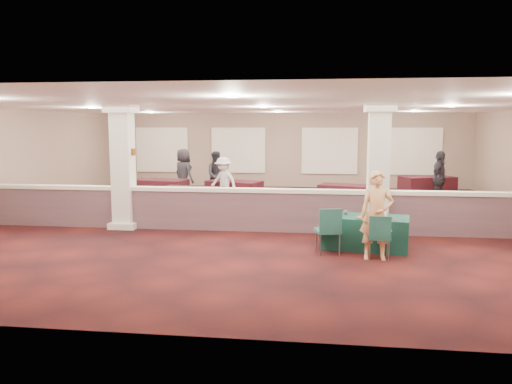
# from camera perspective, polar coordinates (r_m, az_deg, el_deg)

# --- Properties ---
(ground) EXTENTS (16.00, 16.00, 0.00)m
(ground) POSITION_cam_1_polar(r_m,az_deg,el_deg) (14.25, 0.80, -3.23)
(ground) COLOR #421210
(ground) RESTS_ON ground
(wall_back) EXTENTS (16.00, 0.04, 3.20)m
(wall_back) POSITION_cam_1_polar(r_m,az_deg,el_deg) (21.99, 3.16, 4.76)
(wall_back) COLOR #8D6F61
(wall_back) RESTS_ON ground
(wall_front) EXTENTS (16.00, 0.04, 3.20)m
(wall_front) POSITION_cam_1_polar(r_m,az_deg,el_deg) (6.21, -7.54, -2.38)
(wall_front) COLOR #8D6F61
(wall_front) RESTS_ON ground
(wall_left) EXTENTS (0.04, 16.00, 3.20)m
(wall_left) POSITION_cam_1_polar(r_m,az_deg,el_deg) (16.92, -27.26, 3.10)
(wall_left) COLOR #8D6F61
(wall_left) RESTS_ON ground
(ceiling) EXTENTS (16.00, 16.00, 0.02)m
(ceiling) POSITION_cam_1_polar(r_m,az_deg,el_deg) (14.01, 0.82, 9.73)
(ceiling) COLOR white
(ceiling) RESTS_ON wall_back
(partition_wall) EXTENTS (15.60, 0.28, 1.10)m
(partition_wall) POSITION_cam_1_polar(r_m,az_deg,el_deg) (12.68, 0.04, -1.97)
(partition_wall) COLOR #573B44
(partition_wall) RESTS_ON ground
(column_left) EXTENTS (0.72, 0.72, 3.20)m
(column_left) POSITION_cam_1_polar(r_m,az_deg,el_deg) (13.45, -14.95, 2.91)
(column_left) COLOR silver
(column_left) RESTS_ON ground
(column_right) EXTENTS (0.72, 0.72, 3.20)m
(column_right) POSITION_cam_1_polar(r_m,az_deg,el_deg) (12.53, 13.79, 2.63)
(column_right) COLOR silver
(column_right) RESTS_ON ground
(sconce_left) EXTENTS (0.12, 0.12, 0.18)m
(sconce_left) POSITION_cam_1_polar(r_m,az_deg,el_deg) (13.53, -16.10, 4.44)
(sconce_left) COLOR brown
(sconce_left) RESTS_ON column_left
(sconce_right) EXTENTS (0.12, 0.12, 0.18)m
(sconce_right) POSITION_cam_1_polar(r_m,az_deg,el_deg) (13.32, -13.88, 4.47)
(sconce_right) COLOR brown
(sconce_right) RESTS_ON column_left
(near_table) EXTENTS (1.98, 1.24, 0.71)m
(near_table) POSITION_cam_1_polar(r_m,az_deg,el_deg) (11.20, 12.32, -4.53)
(near_table) COLOR #0F372C
(near_table) RESTS_ON ground
(conf_chair_main) EXTENTS (0.47, 0.47, 0.90)m
(conf_chair_main) POSITION_cam_1_polar(r_m,az_deg,el_deg) (10.31, 13.93, -4.62)
(conf_chair_main) COLOR #1C534E
(conf_chair_main) RESTS_ON ground
(conf_chair_side) EXTENTS (0.59, 0.59, 0.99)m
(conf_chair_side) POSITION_cam_1_polar(r_m,az_deg,el_deg) (10.49, 8.33, -3.98)
(conf_chair_side) COLOR #1C534E
(conf_chair_side) RESTS_ON ground
(woman) EXTENTS (0.65, 0.44, 1.79)m
(woman) POSITION_cam_1_polar(r_m,az_deg,el_deg) (10.23, 13.62, -2.62)
(woman) COLOR tan
(woman) RESTS_ON ground
(far_table_front_left) EXTENTS (1.84, 1.11, 0.71)m
(far_table_front_left) POSITION_cam_1_polar(r_m,az_deg,el_deg) (16.33, -7.66, -0.66)
(far_table_front_left) COLOR black
(far_table_front_left) RESTS_ON ground
(far_table_front_center) EXTENTS (1.68, 0.88, 0.67)m
(far_table_front_center) POSITION_cam_1_polar(r_m,az_deg,el_deg) (15.40, 4.58, -1.19)
(far_table_front_center) COLOR black
(far_table_front_center) RESTS_ON ground
(far_table_front_right) EXTENTS (1.98, 1.36, 0.73)m
(far_table_front_right) POSITION_cam_1_polar(r_m,az_deg,el_deg) (16.86, 10.35, -0.42)
(far_table_front_right) COLOR black
(far_table_front_right) RESTS_ON ground
(far_table_back_left) EXTENTS (2.03, 1.23, 0.77)m
(far_table_back_left) POSITION_cam_1_polar(r_m,az_deg,el_deg) (18.16, -10.93, 0.20)
(far_table_back_left) COLOR black
(far_table_back_left) RESTS_ON ground
(far_table_back_center) EXTENTS (2.07, 1.47, 0.76)m
(far_table_back_center) POSITION_cam_1_polar(r_m,az_deg,el_deg) (17.51, -2.50, 0.04)
(far_table_back_center) COLOR black
(far_table_back_center) RESTS_ON ground
(far_table_back_right) EXTENTS (2.17, 1.60, 0.79)m
(far_table_back_right) POSITION_cam_1_polar(r_m,az_deg,el_deg) (19.82, 18.97, 0.56)
(far_table_back_right) COLOR black
(far_table_back_right) RESTS_ON ground
(attendee_a) EXTENTS (0.95, 0.73, 1.75)m
(attendee_a) POSITION_cam_1_polar(r_m,az_deg,el_deg) (18.38, -4.46, 1.94)
(attendee_a) COLOR black
(attendee_a) RESTS_ON ground
(attendee_b) EXTENTS (1.14, 0.90, 1.62)m
(attendee_b) POSITION_cam_1_polar(r_m,az_deg,el_deg) (16.97, -3.74, 1.26)
(attendee_b) COLOR #B9B8B4
(attendee_b) RESTS_ON ground
(attendee_c) EXTENTS (0.98, 1.21, 1.86)m
(attendee_c) POSITION_cam_1_polar(r_m,az_deg,el_deg) (17.43, 20.19, 1.37)
(attendee_c) COLOR black
(attendee_c) RESTS_ON ground
(attendee_d) EXTENTS (1.02, 0.95, 1.84)m
(attendee_d) POSITION_cam_1_polar(r_m,az_deg,el_deg) (18.72, -8.30, 2.11)
(attendee_d) COLOR black
(attendee_d) RESTS_ON ground
(laptop_base) EXTENTS (0.36, 0.28, 0.02)m
(laptop_base) POSITION_cam_1_polar(r_m,az_deg,el_deg) (11.06, 13.85, -2.81)
(laptop_base) COLOR silver
(laptop_base) RESTS_ON near_table
(laptop_screen) EXTENTS (0.32, 0.07, 0.21)m
(laptop_screen) POSITION_cam_1_polar(r_m,az_deg,el_deg) (11.15, 13.91, -2.12)
(laptop_screen) COLOR silver
(laptop_screen) RESTS_ON near_table
(screen_glow) EXTENTS (0.29, 0.06, 0.18)m
(screen_glow) POSITION_cam_1_polar(r_m,az_deg,el_deg) (11.15, 13.91, -2.20)
(screen_glow) COLOR #ADB9D0
(screen_glow) RESTS_ON near_table
(knitting) EXTENTS (0.43, 0.36, 0.03)m
(knitting) POSITION_cam_1_polar(r_m,az_deg,el_deg) (10.89, 12.51, -2.90)
(knitting) COLOR #B35D1C
(knitting) RESTS_ON near_table
(yarn_cream) EXTENTS (0.11, 0.11, 0.11)m
(yarn_cream) POSITION_cam_1_polar(r_m,az_deg,el_deg) (11.08, 9.58, -2.44)
(yarn_cream) COLOR beige
(yarn_cream) RESTS_ON near_table
(yarn_red) EXTENTS (0.10, 0.10, 0.10)m
(yarn_red) POSITION_cam_1_polar(r_m,az_deg,el_deg) (11.25, 8.94, -2.30)
(yarn_red) COLOR maroon
(yarn_red) RESTS_ON near_table
(yarn_grey) EXTENTS (0.10, 0.10, 0.10)m
(yarn_grey) POSITION_cam_1_polar(r_m,az_deg,el_deg) (11.28, 10.22, -2.29)
(yarn_grey) COLOR #494A4E
(yarn_grey) RESTS_ON near_table
(scissors) EXTENTS (0.12, 0.05, 0.01)m
(scissors) POSITION_cam_1_polar(r_m,az_deg,el_deg) (10.83, 15.57, -3.10)
(scissors) COLOR #B3131C
(scissors) RESTS_ON near_table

